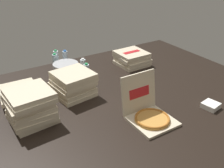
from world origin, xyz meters
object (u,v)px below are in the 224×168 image
object	(u,v)px
pizza_stack_left_near	(20,94)
water_bottle_2	(65,59)
pizza_stack_right_near	(73,84)
pizza_stack_center_near	(30,106)
napkin_pile	(211,105)
pizza_stack_left_mid	(132,58)
ice_bucket	(66,69)
open_pizza_box	(148,112)
water_bottle_0	(55,62)
water_bottle_1	(87,72)
water_bottle_4	(56,58)
water_bottle_3	(83,67)

from	to	relation	value
pizza_stack_left_near	water_bottle_2	distance (m)	0.86
pizza_stack_right_near	water_bottle_2	bearing A→B (deg)	72.79
pizza_stack_center_near	napkin_pile	bearing A→B (deg)	-24.91
water_bottle_2	pizza_stack_left_mid	bearing A→B (deg)	-28.43
pizza_stack_right_near	pizza_stack_left_mid	world-z (taller)	pizza_stack_right_near
ice_bucket	napkin_pile	xyz separation A→B (m)	(0.83, -1.36, -0.04)
pizza_stack_center_near	pizza_stack_left_near	size ratio (longest dim) A/B	0.98
pizza_stack_left_near	open_pizza_box	bearing A→B (deg)	-47.61
pizza_stack_left_near	ice_bucket	bearing A→B (deg)	25.64
pizza_stack_right_near	napkin_pile	bearing A→B (deg)	-42.97
pizza_stack_right_near	pizza_stack_left_near	distance (m)	0.51
water_bottle_2	napkin_pile	xyz separation A→B (m)	(0.73, -1.58, -0.07)
pizza_stack_left_near	water_bottle_0	world-z (taller)	water_bottle_0
water_bottle_1	napkin_pile	size ratio (longest dim) A/B	1.50
water_bottle_2	pizza_stack_center_near	bearing A→B (deg)	-127.30
pizza_stack_center_near	water_bottle_2	bearing A→B (deg)	52.70
pizza_stack_right_near	napkin_pile	world-z (taller)	pizza_stack_right_near
water_bottle_4	napkin_pile	size ratio (longest dim) A/B	1.50
pizza_stack_right_near	pizza_stack_center_near	world-z (taller)	pizza_stack_center_near
pizza_stack_right_near	water_bottle_3	distance (m)	0.45
water_bottle_1	open_pizza_box	bearing A→B (deg)	-83.48
water_bottle_1	water_bottle_3	distance (m)	0.15
open_pizza_box	pizza_stack_center_near	xyz separation A→B (m)	(-0.84, 0.50, 0.07)
pizza_stack_center_near	water_bottle_4	world-z (taller)	pizza_stack_center_near
water_bottle_0	open_pizza_box	bearing A→B (deg)	-78.30
pizza_stack_left_near	water_bottle_3	distance (m)	0.77
water_bottle_1	water_bottle_4	size ratio (longest dim) A/B	1.00
ice_bucket	pizza_stack_center_near	bearing A→B (deg)	-131.23
ice_bucket	water_bottle_1	distance (m)	0.30
open_pizza_box	ice_bucket	world-z (taller)	open_pizza_box
open_pizza_box	water_bottle_2	distance (m)	1.42
napkin_pile	water_bottle_2	bearing A→B (deg)	114.88
pizza_stack_left_near	ice_bucket	size ratio (longest dim) A/B	1.37
water_bottle_3	napkin_pile	bearing A→B (deg)	-61.63
water_bottle_4	napkin_pile	distance (m)	1.85
ice_bucket	water_bottle_1	size ratio (longest dim) A/B	1.41
open_pizza_box	pizza_stack_right_near	size ratio (longest dim) A/B	1.00
pizza_stack_left_near	water_bottle_3	xyz separation A→B (m)	(0.75, 0.16, 0.04)
pizza_stack_center_near	water_bottle_3	bearing A→B (deg)	36.66
pizza_stack_center_near	pizza_stack_left_near	world-z (taller)	pizza_stack_center_near
ice_bucket	water_bottle_3	bearing A→B (deg)	-37.38
pizza_stack_right_near	napkin_pile	xyz separation A→B (m)	(0.95, -0.88, -0.09)
pizza_stack_center_near	pizza_stack_left_mid	xyz separation A→B (m)	(1.41, 0.53, -0.06)
pizza_stack_right_near	water_bottle_1	size ratio (longest dim) A/B	2.00
pizza_stack_right_near	water_bottle_3	size ratio (longest dim) A/B	2.00
water_bottle_2	water_bottle_3	world-z (taller)	same
water_bottle_1	water_bottle_0	bearing A→B (deg)	111.53
pizza_stack_center_near	ice_bucket	size ratio (longest dim) A/B	1.35
pizza_stack_left_mid	water_bottle_4	distance (m)	0.93
pizza_stack_left_mid	ice_bucket	distance (m)	0.82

